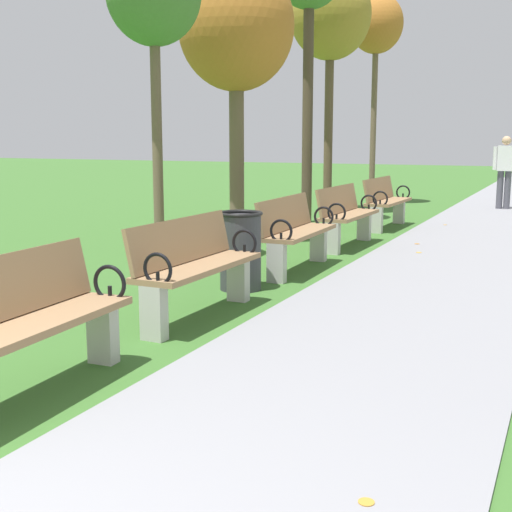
% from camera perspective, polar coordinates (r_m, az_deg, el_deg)
% --- Properties ---
extents(park_bench_2, '(0.55, 1.62, 0.90)m').
position_cam_1_polar(park_bench_2, '(4.47, -18.78, -5.28)').
color(park_bench_2, '#93704C').
rests_on(park_bench_2, ground).
extents(park_bench_3, '(0.50, 1.61, 0.90)m').
position_cam_1_polar(park_bench_3, '(6.13, -5.11, -0.76)').
color(park_bench_3, '#93704C').
rests_on(park_bench_3, ground).
extents(park_bench_4, '(0.51, 1.61, 0.90)m').
position_cam_1_polar(park_bench_4, '(8.30, 3.31, 2.06)').
color(park_bench_4, '#93704C').
rests_on(park_bench_4, ground).
extents(park_bench_5, '(0.50, 1.61, 0.90)m').
position_cam_1_polar(park_bench_5, '(10.23, 7.56, 3.48)').
color(park_bench_5, '#93704C').
rests_on(park_bench_5, ground).
extents(park_bench_6, '(0.51, 1.61, 0.90)m').
position_cam_1_polar(park_bench_6, '(12.49, 10.81, 4.54)').
color(park_bench_6, '#93704C').
rests_on(park_bench_6, ground).
extents(tree_2, '(1.77, 1.77, 4.25)m').
position_cam_1_polar(tree_2, '(10.88, -1.68, 18.44)').
color(tree_2, brown).
rests_on(tree_2, ground).
extents(tree_4, '(1.68, 1.68, 5.03)m').
position_cam_1_polar(tree_4, '(14.96, 6.24, 19.24)').
color(tree_4, brown).
rests_on(tree_4, ground).
extents(tree_5, '(1.26, 1.26, 4.94)m').
position_cam_1_polar(tree_5, '(17.14, 10.02, 18.35)').
color(tree_5, brown).
rests_on(tree_5, ground).
extents(pedestrian_walking, '(0.53, 0.24, 1.62)m').
position_cam_1_polar(pedestrian_walking, '(16.37, 20.09, 6.90)').
color(pedestrian_walking, '#4C4C56').
rests_on(pedestrian_walking, paved_walkway).
extents(trash_bin, '(0.48, 0.48, 0.84)m').
position_cam_1_polar(trash_bin, '(7.27, -1.31, 0.47)').
color(trash_bin, '#38383D').
rests_on(trash_bin, ground).
extents(scattered_leaves, '(4.27, 11.76, 0.02)m').
position_cam_1_polar(scattered_leaves, '(6.10, -1.19, -5.29)').
color(scattered_leaves, gold).
rests_on(scattered_leaves, ground).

